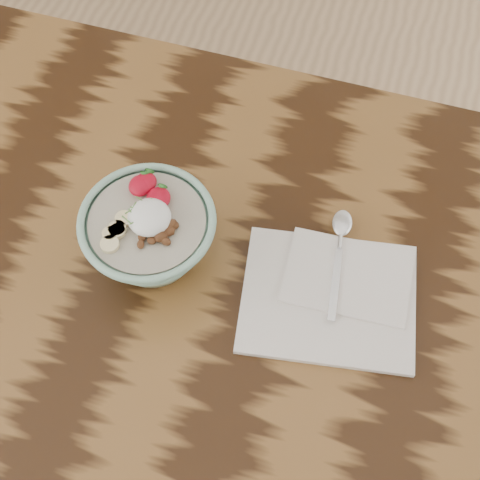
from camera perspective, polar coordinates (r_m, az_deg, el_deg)
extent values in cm
cube|color=black|center=(98.65, -10.29, -3.42)|extent=(160.00, 90.00, 4.00)
cylinder|color=#88B7A1|center=(96.88, -7.29, -1.23)|extent=(8.11, 8.11, 1.16)
torus|color=#88B7A1|center=(88.71, -7.97, 1.64)|extent=(18.45, 18.45, 1.06)
cylinder|color=#BEB69E|center=(89.20, -7.93, 1.45)|extent=(15.65, 15.65, 0.97)
ellipsoid|color=white|center=(87.73, -7.74, 1.93)|extent=(5.74, 5.74, 3.16)
ellipsoid|color=#A9071B|center=(89.41, -6.98, 3.54)|extent=(3.23, 3.55, 1.78)
cone|color=#286623|center=(89.86, -6.69, 4.39)|extent=(1.40, 1.03, 1.52)
ellipsoid|color=#A9071B|center=(91.12, -8.07, 4.88)|extent=(3.01, 3.31, 1.66)
cone|color=#286623|center=(91.55, -7.79, 5.66)|extent=(1.40, 1.03, 1.52)
ellipsoid|color=#A9071B|center=(90.90, -8.50, 4.62)|extent=(3.14, 3.46, 1.73)
cone|color=#286623|center=(91.35, -8.21, 5.43)|extent=(1.40, 1.03, 1.52)
cylinder|color=beige|center=(88.97, -9.88, 1.80)|extent=(2.31, 2.31, 0.70)
cylinder|color=beige|center=(88.33, -10.44, 0.94)|extent=(2.36, 2.36, 0.70)
cylinder|color=beige|center=(88.13, -11.05, 0.53)|extent=(1.99, 1.99, 0.70)
cylinder|color=beige|center=(87.35, -11.05, -0.36)|extent=(2.46, 2.46, 0.70)
cylinder|color=beige|center=(88.15, -10.42, 0.75)|extent=(2.13, 2.13, 0.70)
ellipsoid|color=brown|center=(87.05, -6.10, 0.81)|extent=(1.97, 2.02, 1.02)
ellipsoid|color=brown|center=(86.59, -8.48, -0.39)|extent=(1.38, 1.58, 0.71)
ellipsoid|color=brown|center=(87.37, -5.97, 1.34)|extent=(2.17, 2.35, 1.04)
ellipsoid|color=brown|center=(86.73, -7.53, 0.01)|extent=(1.34, 1.35, 0.75)
ellipsoid|color=brown|center=(87.29, -7.05, 0.72)|extent=(1.60, 1.59, 0.84)
ellipsoid|color=brown|center=(87.13, -8.33, 0.27)|extent=(1.29, 1.36, 0.98)
ellipsoid|color=brown|center=(87.08, -5.97, 0.72)|extent=(1.51, 1.33, 0.86)
ellipsoid|color=brown|center=(86.35, -6.35, -0.11)|extent=(1.74, 1.53, 0.96)
ellipsoid|color=brown|center=(87.52, -5.63, 1.26)|extent=(1.51, 1.50, 0.87)
ellipsoid|color=brown|center=(86.64, -6.77, 0.29)|extent=(2.35, 2.34, 1.40)
ellipsoid|color=brown|center=(87.43, -6.80, 1.08)|extent=(2.14, 2.12, 0.85)
cylinder|color=#578B3B|center=(87.55, -9.49, 2.41)|extent=(0.83, 0.97, 0.22)
cylinder|color=#578B3B|center=(87.12, -8.03, 2.34)|extent=(1.46, 0.97, 0.24)
cylinder|color=#578B3B|center=(87.71, -8.03, 2.95)|extent=(1.08, 1.28, 0.23)
cylinder|color=#578B3B|center=(86.95, -9.67, 1.73)|extent=(1.51, 0.86, 0.24)
cylinder|color=#578B3B|center=(87.47, -9.29, 2.39)|extent=(1.04, 0.84, 0.22)
cylinder|color=#578B3B|center=(86.62, -8.95, 1.56)|extent=(1.26, 1.28, 0.24)
cylinder|color=#578B3B|center=(88.38, -8.58, 3.50)|extent=(1.14, 0.58, 0.22)
cylinder|color=#578B3B|center=(87.37, -7.79, 2.65)|extent=(1.28, 0.75, 0.23)
cylinder|color=#578B3B|center=(87.66, -8.95, 2.67)|extent=(1.44, 0.30, 0.23)
cylinder|color=#578B3B|center=(88.14, -7.80, 3.44)|extent=(0.98, 0.68, 0.22)
cylinder|color=#578B3B|center=(87.61, -8.37, 2.77)|extent=(1.26, 0.61, 0.22)
cylinder|color=#578B3B|center=(87.93, -9.02, 2.93)|extent=(0.29, 1.06, 0.22)
cylinder|color=#578B3B|center=(87.64, -8.71, 2.71)|extent=(0.69, 1.36, 0.23)
cylinder|color=#578B3B|center=(86.56, -8.68, 1.57)|extent=(1.36, 0.19, 0.23)
cube|color=silver|center=(94.00, 7.54, -4.95)|extent=(26.65, 22.81, 0.92)
cube|color=silver|center=(95.01, 9.17, -3.10)|extent=(18.08, 12.84, 0.55)
cube|color=silver|center=(93.74, 8.13, -3.73)|extent=(2.44, 11.23, 0.34)
cylinder|color=silver|center=(96.92, 8.55, 0.02)|extent=(1.03, 2.98, 0.68)
ellipsoid|color=silver|center=(98.25, 8.72, 1.46)|extent=(3.50, 4.79, 0.93)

